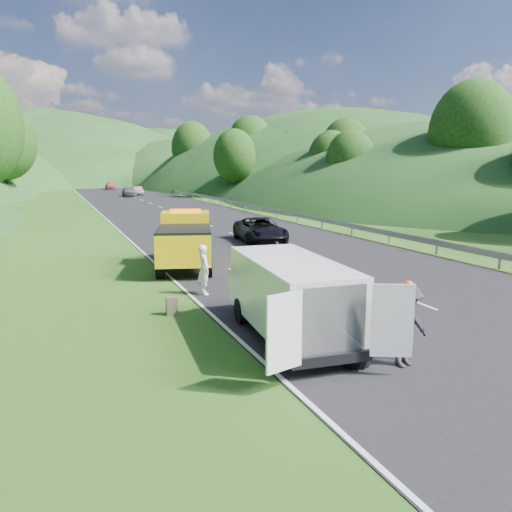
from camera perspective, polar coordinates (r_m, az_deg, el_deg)
name	(u,v)px	position (r m, az deg, el deg)	size (l,w,h in m)	color
ground	(309,297)	(17.95, 6.12, -4.65)	(320.00, 320.00, 0.00)	#38661E
road_surface	(160,207)	(56.54, -10.87, 5.51)	(14.00, 200.00, 0.02)	black
guardrail	(194,199)	(70.37, -7.10, 6.53)	(0.06, 140.00, 1.52)	gray
tree_line_right	(257,194)	(81.60, 0.16, 7.13)	(14.00, 140.00, 14.00)	#325A1A
hills_backdrop	(104,181)	(150.70, -16.99, 8.18)	(201.00, 288.60, 44.00)	#2D5B23
tow_truck	(185,240)	(22.83, -8.09, 1.78)	(3.78, 6.38, 2.58)	black
white_van	(289,294)	(13.42, 3.74, -4.31)	(3.37, 6.38, 2.19)	black
woman	(204,294)	(18.26, -5.91, -4.39)	(0.66, 0.48, 1.81)	white
child	(267,299)	(17.53, 1.23, -4.96)	(0.54, 0.42, 1.11)	tan
worker	(404,366)	(12.43, 16.56, -11.98)	(1.26, 0.72, 1.95)	black
suitcase	(172,306)	(15.91, -9.61, -5.66)	(0.35, 0.19, 0.56)	#5F5847
spare_tire	(355,365)	(12.23, 11.22, -12.12)	(0.69, 0.69, 0.20)	black
passing_suv	(260,242)	(30.33, 0.49, 1.59)	(2.41, 5.23, 1.45)	black
dist_car_a	(129,197)	(76.11, -14.30, 6.58)	(1.72, 4.28, 1.46)	#514F54
dist_car_b	(138,195)	(80.44, -13.37, 6.81)	(1.36, 3.89, 1.28)	#805A55
dist_car_c	(112,190)	(98.98, -16.18, 7.30)	(2.00, 4.91, 1.43)	#AF575D
dist_car_d	(103,184)	(125.88, -17.13, 7.83)	(1.72, 4.28, 1.46)	#36493E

